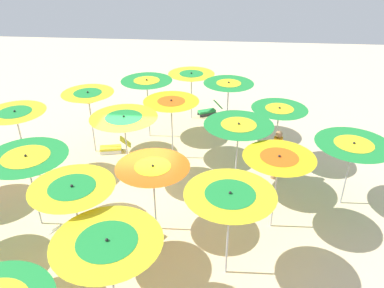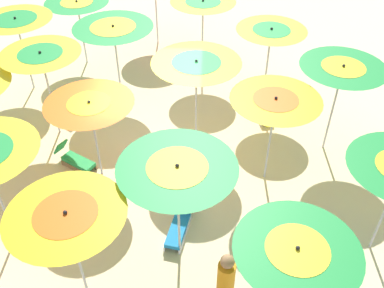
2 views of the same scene
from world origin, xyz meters
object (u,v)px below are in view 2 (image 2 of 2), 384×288
Objects in this scene: beach_umbrella_3 at (203,7)px; beachgoer_0 at (225,288)px; lounger_2 at (81,112)px; beach_umbrella_1 at (342,73)px; beach_umbrella_8 at (114,32)px; beach_umbrella_10 at (295,258)px; beach_umbrella_13 at (42,61)px; beach_umbrella_2 at (271,37)px; beach_ball at (226,155)px; beach_umbrella_14 at (17,25)px; lounger_0 at (76,160)px; beach_umbrella_12 at (90,110)px; beach_umbrella_9 at (77,6)px; beach_umbrella_11 at (177,174)px; beach_umbrella_6 at (275,107)px; lounger_5 at (265,114)px; lounger_3 at (179,225)px; beach_umbrella_7 at (196,69)px; beach_umbrella_16 at (67,220)px.

beachgoer_0 is (0.59, -8.65, -1.31)m from beach_umbrella_3.
beach_umbrella_1 is at bearing 115.57° from lounger_2.
beach_umbrella_10 is (4.08, -7.20, -0.15)m from beach_umbrella_8.
beach_umbrella_1 reaches higher than lounger_2.
beach_umbrella_10 is at bearing -44.16° from beach_umbrella_13.
beach_ball is (-1.15, -2.47, -2.13)m from beach_umbrella_2.
beach_umbrella_14 is 2.04× the size of lounger_0.
beach_umbrella_12 is 0.93× the size of beach_umbrella_14.
beach_umbrella_9 is at bearing 172.18° from beach_umbrella_3.
beach_umbrella_1 is 5.08m from beach_umbrella_11.
beach_umbrella_1 is 1.00× the size of beach_umbrella_11.
beach_ball is at bearing -27.38° from beach_umbrella_14.
lounger_5 is (0.20, 2.36, -1.90)m from beach_umbrella_6.
beach_umbrella_1 is 1.80× the size of lounger_3.
beach_umbrella_11 is 5.95m from lounger_2.
lounger_5 is at bearing 87.54° from beach_umbrella_10.
beach_umbrella_10 is (1.69, -5.09, -0.27)m from beach_umbrella_7.
lounger_5 is (0.00, -0.74, -2.03)m from beach_umbrella_2.
beach_umbrella_14 is (-1.45, 2.22, -0.12)m from beach_umbrella_13.
beach_umbrella_12 is 3.22m from lounger_3.
lounger_3 is at bearing -67.64° from beach_umbrella_8.
beach_umbrella_14 is 1.29× the size of beachgoer_0.
beach_umbrella_1 is 5.81m from beachgoer_0.
beach_umbrella_1 reaches higher than beach_umbrella_2.
beach_umbrella_6 is 7.99m from beach_umbrella_14.
beachgoer_0 is at bearing -91.81° from beach_ball.
beach_umbrella_12 is at bearing -52.20° from beach_umbrella_14.
beach_umbrella_13 reaches higher than beach_umbrella_6.
lounger_3 is 0.76× the size of beachgoer_0.
beach_umbrella_9 reaches higher than beach_umbrella_12.
lounger_2 is 4.47m from beach_ball.
beach_umbrella_11 reaches higher than beachgoer_0.
beach_umbrella_8 reaches higher than lounger_0.
beach_umbrella_2 is 2.67m from beach_umbrella_7.
lounger_3 is (2.75, -1.99, -0.01)m from lounger_0.
beachgoer_0 is (-1.02, 0.07, -1.03)m from beach_umbrella_10.
beach_umbrella_6 reaches higher than beach_ball.
beach_umbrella_13 is at bearing -0.12° from lounger_2.
beach_umbrella_3 is 8.88m from beach_umbrella_10.
beach_umbrella_1 is 3.45m from beach_ball.
beach_umbrella_7 is at bearing -91.24° from beach_umbrella_3.
beach_umbrella_7 is 3.19m from beach_umbrella_8.
beach_umbrella_1 is 1.00× the size of beach_umbrella_2.
beach_umbrella_1 is 9.10m from beach_umbrella_14.
beach_umbrella_3 reaches higher than beach_umbrella_1.
beach_umbrella_9 is 10.86m from beach_umbrella_10.
beach_umbrella_9 is 0.88× the size of beach_umbrella_11.
beach_umbrella_11 reaches higher than beach_umbrella_12.
beach_umbrella_16 is (2.05, -8.87, 0.21)m from beach_umbrella_9.
lounger_2 is at bearing 1.85° from beachgoer_0.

